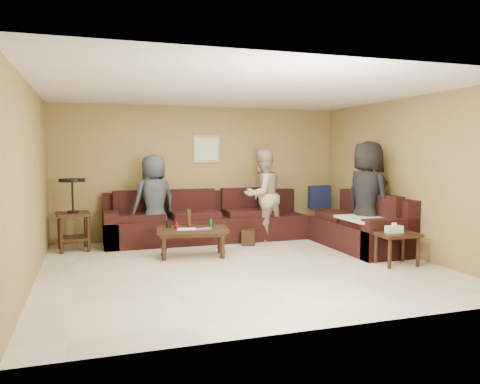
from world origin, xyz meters
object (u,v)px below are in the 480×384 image
at_px(person_left, 154,200).
at_px(coffee_table, 192,232).
at_px(person_right, 367,196).
at_px(sectional_sofa, 259,226).
at_px(waste_bin, 249,237).
at_px(person_middle, 262,195).
at_px(end_table_left, 73,213).
at_px(side_table_right, 397,237).

bearing_deg(person_left, coffee_table, 93.91).
distance_m(person_left, person_right, 3.64).
bearing_deg(sectional_sofa, person_right, -36.32).
bearing_deg(sectional_sofa, waste_bin, -159.46).
height_order(coffee_table, person_left, person_left).
bearing_deg(person_right, waste_bin, 47.48).
bearing_deg(person_middle, end_table_left, -23.74).
distance_m(end_table_left, person_left, 1.35).
bearing_deg(end_table_left, coffee_table, -30.69).
distance_m(sectional_sofa, coffee_table, 1.51).
bearing_deg(end_table_left, sectional_sofa, -7.03).
xyz_separation_m(coffee_table, waste_bin, (1.14, 0.59, -0.25)).
distance_m(sectional_sofa, person_middle, 0.62).
xyz_separation_m(end_table_left, side_table_right, (4.50, -2.51, -0.22)).
bearing_deg(person_right, person_left, 54.12).
bearing_deg(person_left, person_right, 136.51).
distance_m(side_table_right, person_middle, 2.72).
bearing_deg(coffee_table, waste_bin, 27.63).
bearing_deg(sectional_sofa, person_left, 168.21).
height_order(sectional_sofa, person_left, person_left).
bearing_deg(coffee_table, person_middle, 32.20).
relative_size(side_table_right, person_right, 0.34).
distance_m(end_table_left, side_table_right, 5.16).
xyz_separation_m(coffee_table, person_left, (-0.45, 1.05, 0.41)).
relative_size(side_table_right, person_left, 0.39).
xyz_separation_m(person_middle, person_right, (1.33, -1.40, 0.06)).
bearing_deg(side_table_right, person_middle, 115.99).
relative_size(end_table_left, person_right, 0.66).
height_order(side_table_right, waste_bin, side_table_right).
height_order(side_table_right, person_right, person_right).
distance_m(person_middle, person_right, 1.93).
bearing_deg(side_table_right, coffee_table, 151.93).
relative_size(end_table_left, person_middle, 0.71).
bearing_deg(person_middle, waste_bin, 20.94).
bearing_deg(waste_bin, end_table_left, 170.91).
relative_size(sectional_sofa, coffee_table, 3.98).
bearing_deg(end_table_left, waste_bin, -9.09).
bearing_deg(end_table_left, person_left, -0.47).
relative_size(sectional_sofa, person_right, 2.55).
relative_size(person_left, person_middle, 0.95).
relative_size(coffee_table, side_table_right, 1.88).
height_order(end_table_left, person_right, person_right).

